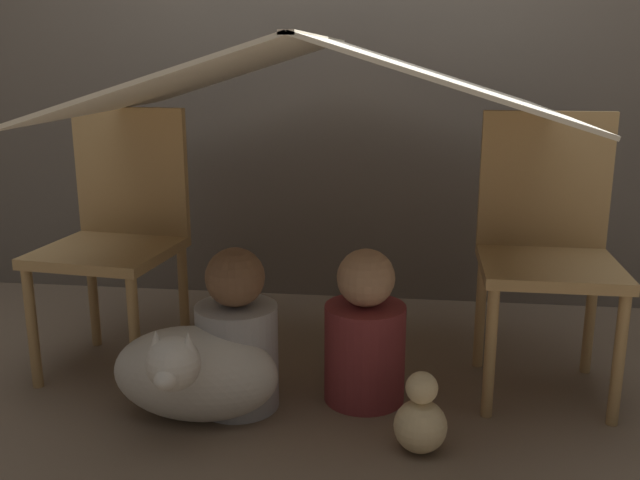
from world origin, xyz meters
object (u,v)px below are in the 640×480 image
chair_right (547,241)px  person_front (237,339)px  dog (194,373)px  chair_left (118,228)px  person_second (365,336)px

chair_right → person_front: size_ratio=1.75×
person_front → dog: size_ratio=1.02×
chair_left → chair_right: 1.48m
person_front → person_second: person_front is taller
chair_right → person_second: size_ratio=1.80×
chair_left → person_second: bearing=-5.6°
person_second → chair_left: bearing=167.6°
chair_right → person_second: (-0.58, -0.20, -0.29)m
person_second → chair_right: bearing=18.7°
chair_right → chair_left: bearing=-179.1°
person_front → dog: (-0.11, -0.12, -0.07)m
chair_right → person_second: chair_right is taller
chair_left → person_front: (0.50, -0.29, -0.28)m
person_front → person_second: (0.40, 0.10, -0.01)m
chair_right → dog: (-1.09, -0.41, -0.35)m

